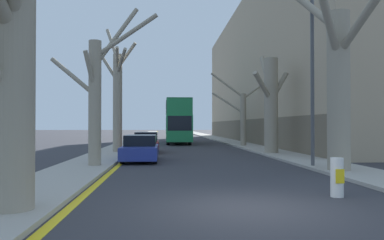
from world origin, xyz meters
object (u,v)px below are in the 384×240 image
traffic_bollard (337,177)px  parked_car_0 (140,149)px  street_tree_left_2 (117,95)px  street_tree_right_0 (337,81)px  parked_car_1 (146,143)px  street_tree_left_0 (4,81)px  street_tree_left_1 (97,94)px  double_decker_bus (178,119)px  street_tree_right_2 (241,115)px  street_tree_right_1 (271,103)px  lamp_post (310,68)px

traffic_bollard → parked_car_0: bearing=119.2°
street_tree_left_2 → street_tree_right_0: street_tree_left_2 is taller
parked_car_1 → traffic_bollard: parked_car_1 is taller
street_tree_left_0 → street_tree_left_1: bearing=88.5°
street_tree_left_2 → double_decker_bus: (4.59, 13.78, -1.41)m
street_tree_left_0 → street_tree_right_2: (10.10, 25.04, 0.03)m
street_tree_left_1 → parked_car_1: street_tree_left_1 is taller
street_tree_left_0 → double_decker_bus: (4.65, 31.54, -0.27)m
street_tree_right_2 → parked_car_1: size_ratio=1.65×
street_tree_left_2 → street_tree_right_1: street_tree_left_2 is taller
street_tree_left_1 → street_tree_left_2: 8.74m
double_decker_bus → parked_car_1: (-2.67, -13.05, -1.86)m
traffic_bollard → street_tree_right_0: bearing=64.2°
street_tree_left_2 → traffic_bollard: street_tree_left_2 is taller
lamp_post → parked_car_0: bearing=153.0°
street_tree_left_0 → street_tree_right_1: street_tree_right_1 is taller
double_decker_bus → traffic_bollard: 30.07m
parked_car_1 → street_tree_right_2: bearing=38.9°
street_tree_left_2 → street_tree_right_0: size_ratio=1.08×
street_tree_right_0 → street_tree_right_2: (-0.02, 18.53, -0.82)m
double_decker_bus → street_tree_right_0: bearing=-77.7°
street_tree_right_1 → lamp_post: bearing=-93.8°
parked_car_1 → lamp_post: (7.69, -10.30, 3.76)m
street_tree_right_0 → double_decker_bus: size_ratio=0.78×
street_tree_left_1 → street_tree_right_0: bearing=-14.4°
street_tree_left_1 → street_tree_right_1: bearing=35.6°
street_tree_left_0 → street_tree_left_1: 9.06m
street_tree_left_1 → lamp_post: bearing=-5.2°
double_decker_bus → lamp_post: lamp_post is taller
street_tree_right_0 → street_tree_left_2: bearing=131.8°
street_tree_left_0 → street_tree_right_2: size_ratio=0.90×
street_tree_right_1 → parked_car_0: street_tree_right_1 is taller
street_tree_right_2 → lamp_post: 16.93m
street_tree_right_0 → parked_car_1: 14.79m
street_tree_left_1 → parked_car_1: bearing=79.5°
double_decker_bus → parked_car_1: 13.45m
street_tree_left_0 → traffic_bollard: 8.30m
lamp_post → street_tree_left_2: bearing=135.1°
traffic_bollard → street_tree_right_2: bearing=84.4°
double_decker_bus → lamp_post: size_ratio=1.31×
street_tree_right_1 → parked_car_0: size_ratio=1.53×
street_tree_right_2 → parked_car_1: (-8.11, -6.54, -2.16)m
street_tree_right_1 → street_tree_left_1: bearing=-144.4°
double_decker_bus → traffic_bollard: (3.14, -29.84, -2.01)m
parked_car_0 → parked_car_1: 6.39m
street_tree_right_2 → double_decker_bus: 8.49m
parked_car_0 → lamp_post: 9.41m
street_tree_left_2 → street_tree_right_1: 10.29m
street_tree_left_0 → parked_car_1: street_tree_left_0 is taller
street_tree_right_1 → parked_car_1: (-8.22, 2.31, -2.70)m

